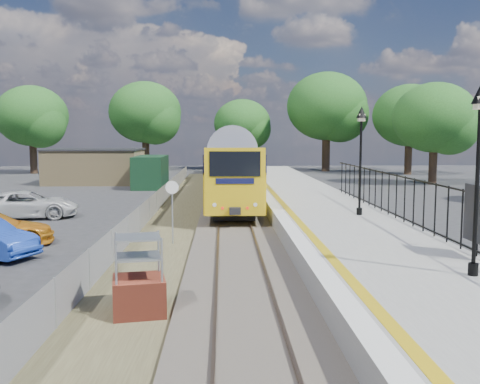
{
  "coord_description": "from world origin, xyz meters",
  "views": [
    {
      "loc": [
        -0.55,
        -16.43,
        4.26
      ],
      "look_at": [
        0.16,
        5.01,
        2.0
      ],
      "focal_mm": 40.0,
      "sensor_mm": 36.0,
      "label": 1
    }
  ],
  "objects_px": {
    "train": "(229,159)",
    "brick_plinth": "(139,277)",
    "victorian_lamp_south": "(479,134)",
    "car_white": "(27,205)",
    "speed_sign": "(172,202)",
    "victorian_lamp_north": "(361,135)"
  },
  "relations": [
    {
      "from": "victorian_lamp_south",
      "to": "speed_sign",
      "type": "relative_size",
      "value": 1.82
    },
    {
      "from": "speed_sign",
      "to": "brick_plinth",
      "type": "bearing_deg",
      "value": -98.07
    },
    {
      "from": "car_white",
      "to": "brick_plinth",
      "type": "bearing_deg",
      "value": -163.11
    },
    {
      "from": "train",
      "to": "car_white",
      "type": "distance_m",
      "value": 19.34
    },
    {
      "from": "victorian_lamp_south",
      "to": "victorian_lamp_north",
      "type": "height_order",
      "value": "same"
    },
    {
      "from": "brick_plinth",
      "to": "speed_sign",
      "type": "relative_size",
      "value": 0.77
    },
    {
      "from": "train",
      "to": "speed_sign",
      "type": "bearing_deg",
      "value": -96.16
    },
    {
      "from": "train",
      "to": "victorian_lamp_north",
      "type": "bearing_deg",
      "value": -76.08
    },
    {
      "from": "victorian_lamp_south",
      "to": "car_white",
      "type": "height_order",
      "value": "victorian_lamp_south"
    },
    {
      "from": "brick_plinth",
      "to": "speed_sign",
      "type": "height_order",
      "value": "speed_sign"
    },
    {
      "from": "train",
      "to": "brick_plinth",
      "type": "distance_m",
      "value": 31.56
    },
    {
      "from": "speed_sign",
      "to": "car_white",
      "type": "xyz_separation_m",
      "value": [
        -8.18,
        7.13,
        -0.98
      ]
    },
    {
      "from": "train",
      "to": "victorian_lamp_south",
      "type": "bearing_deg",
      "value": -80.06
    },
    {
      "from": "victorian_lamp_north",
      "to": "train",
      "type": "bearing_deg",
      "value": 103.92
    },
    {
      "from": "victorian_lamp_south",
      "to": "train",
      "type": "relative_size",
      "value": 0.11
    },
    {
      "from": "speed_sign",
      "to": "car_white",
      "type": "height_order",
      "value": "speed_sign"
    },
    {
      "from": "brick_plinth",
      "to": "victorian_lamp_south",
      "type": "bearing_deg",
      "value": 0.31
    },
    {
      "from": "brick_plinth",
      "to": "speed_sign",
      "type": "xyz_separation_m",
      "value": [
        0.03,
        8.26,
        0.76
      ]
    },
    {
      "from": "victorian_lamp_north",
      "to": "car_white",
      "type": "distance_m",
      "value": 17.23
    },
    {
      "from": "victorian_lamp_north",
      "to": "train",
      "type": "height_order",
      "value": "victorian_lamp_north"
    },
    {
      "from": "victorian_lamp_south",
      "to": "victorian_lamp_north",
      "type": "bearing_deg",
      "value": 91.15
    },
    {
      "from": "brick_plinth",
      "to": "car_white",
      "type": "relative_size",
      "value": 0.38
    }
  ]
}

